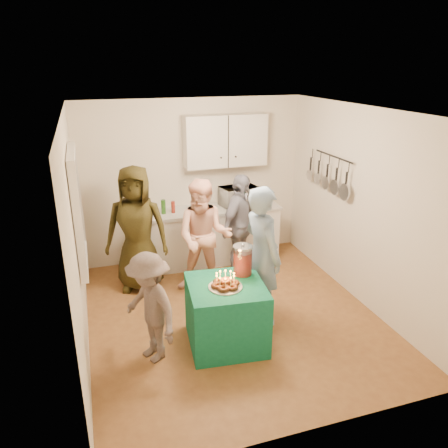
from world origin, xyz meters
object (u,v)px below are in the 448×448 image
object	(u,v)px
microwave	(239,196)
woman_back_left	(137,229)
party_table	(226,314)
child_near_left	(150,308)
counter	(211,236)
man_birthday	(262,256)
punch_jar	(243,261)
woman_back_center	(204,237)
woman_back_right	(240,226)

from	to	relation	value
microwave	woman_back_left	size ratio (longest dim) A/B	0.32
party_table	child_near_left	size ratio (longest dim) A/B	0.67
party_table	child_near_left	xyz separation A→B (m)	(-0.87, -0.02, 0.25)
counter	man_birthday	bearing A→B (deg)	-86.33
microwave	punch_jar	distance (m)	2.14
counter	punch_jar	xyz separation A→B (m)	(-0.19, -2.02, 0.50)
man_birthday	punch_jar	bearing A→B (deg)	104.55
woman_back_left	child_near_left	xyz separation A→B (m)	(-0.09, -1.69, -0.27)
punch_jar	woman_back_center	distance (m)	1.12
punch_jar	child_near_left	world-z (taller)	child_near_left
party_table	microwave	bearing A→B (deg)	67.19
woman_back_left	woman_back_right	size ratio (longest dim) A/B	1.14
counter	woman_back_left	xyz separation A→B (m)	(-1.23, -0.54, 0.47)
counter	woman_back_center	bearing A→B (deg)	-110.85
party_table	punch_jar	distance (m)	0.64
counter	woman_back_center	distance (m)	1.06
party_table	woman_back_right	bearing A→B (deg)	65.47
man_birthday	woman_back_right	distance (m)	1.30
woman_back_right	child_near_left	xyz separation A→B (m)	(-1.61, -1.65, -0.16)
party_table	woman_back_right	size ratio (longest dim) A/B	0.54
microwave	woman_back_center	distance (m)	1.27
counter	child_near_left	world-z (taller)	child_near_left
woman_back_center	woman_back_right	bearing A→B (deg)	50.34
woman_back_right	counter	bearing A→B (deg)	74.90
man_birthday	woman_back_center	size ratio (longest dim) A/B	1.08
microwave	woman_back_center	bearing A→B (deg)	-141.44
woman_back_center	woman_back_right	distance (m)	0.73
microwave	woman_back_center	xyz separation A→B (m)	(-0.83, -0.92, -0.25)
woman_back_center	child_near_left	xyz separation A→B (m)	(-0.97, -1.31, -0.19)
party_table	man_birthday	xyz separation A→B (m)	(0.57, 0.35, 0.50)
counter	man_birthday	distance (m)	1.93
party_table	woman_back_center	size ratio (longest dim) A/B	0.52
man_birthday	woman_back_left	xyz separation A→B (m)	(-1.35, 1.33, 0.02)
microwave	child_near_left	world-z (taller)	child_near_left
woman_back_left	man_birthday	bearing A→B (deg)	-26.26
microwave	woman_back_center	world-z (taller)	woman_back_center
party_table	woman_back_center	bearing A→B (deg)	85.55
man_birthday	woman_back_right	world-z (taller)	man_birthday
microwave	child_near_left	bearing A→B (deg)	-138.20
microwave	party_table	xyz separation A→B (m)	(-0.93, -2.22, -0.69)
woman_back_center	punch_jar	bearing A→B (deg)	-58.93
microwave	party_table	world-z (taller)	microwave
woman_back_left	counter	bearing A→B (deg)	42.19
punch_jar	man_birthday	bearing A→B (deg)	26.65
man_birthday	woman_back_right	size ratio (longest dim) A/B	1.12
woman_back_left	woman_back_right	bearing A→B (deg)	16.85
woman_back_center	microwave	bearing A→B (deg)	70.51
man_birthday	woman_back_center	world-z (taller)	man_birthday
party_table	woman_back_right	distance (m)	1.85
punch_jar	woman_back_right	distance (m)	1.53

